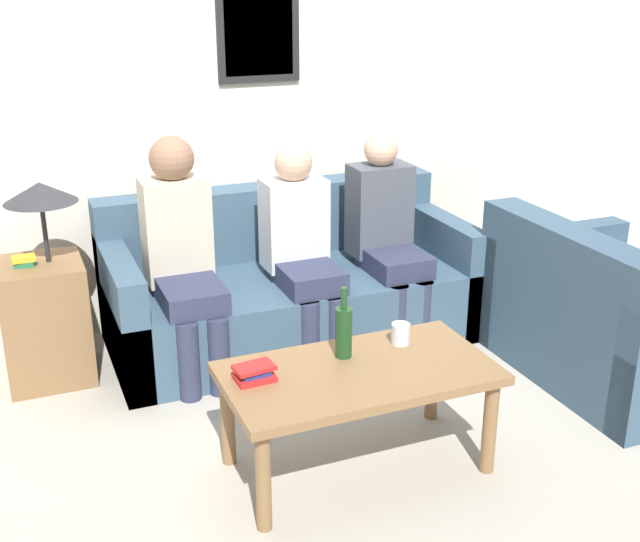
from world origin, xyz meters
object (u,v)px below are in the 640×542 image
at_px(person_middle, 301,244).
at_px(person_right, 387,231).
at_px(wine_bottle, 344,331).
at_px(couch_main, 289,289).
at_px(drinking_glass, 401,334).
at_px(couch_side, 609,323).
at_px(coffee_table, 358,383).
at_px(person_left, 182,250).

height_order(person_middle, person_right, person_right).
bearing_deg(wine_bottle, couch_main, 80.68).
bearing_deg(drinking_glass, person_right, 66.30).
relative_size(couch_side, person_right, 1.06).
distance_m(drinking_glass, person_right, 1.15).
bearing_deg(coffee_table, person_middle, 80.40).
xyz_separation_m(drinking_glass, person_left, (-0.71, 1.05, 0.14)).
relative_size(couch_side, wine_bottle, 3.92).
height_order(coffee_table, person_middle, person_middle).
xyz_separation_m(person_left, person_right, (1.17, 0.00, -0.04)).
bearing_deg(drinking_glass, wine_bottle, -176.08).
bearing_deg(person_middle, person_right, 3.25).
xyz_separation_m(couch_main, coffee_table, (-0.19, -1.35, 0.12)).
bearing_deg(coffee_table, couch_main, 82.00).
height_order(couch_main, person_right, person_right).
bearing_deg(person_right, couch_side, -47.83).
distance_m(couch_side, person_right, 1.28).
height_order(couch_side, person_right, person_right).
bearing_deg(wine_bottle, coffee_table, -85.41).
bearing_deg(person_left, person_middle, -2.60).
bearing_deg(drinking_glass, couch_side, 5.72).
xyz_separation_m(person_middle, person_right, (0.53, 0.03, 0.00)).
distance_m(coffee_table, drinking_glass, 0.33).
bearing_deg(coffee_table, person_left, 110.35).
bearing_deg(couch_side, drinking_glass, 95.72).
xyz_separation_m(couch_side, coffee_table, (-1.56, -0.28, 0.11)).
xyz_separation_m(coffee_table, person_left, (-0.44, 1.20, 0.26)).
xyz_separation_m(coffee_table, drinking_glass, (0.27, 0.15, 0.11)).
relative_size(drinking_glass, person_right, 0.08).
bearing_deg(person_right, person_left, -179.94).
height_order(couch_side, drinking_glass, couch_side).
relative_size(couch_main, coffee_table, 1.82).
height_order(person_left, person_right, person_left).
relative_size(drinking_glass, person_left, 0.08).
relative_size(couch_side, drinking_glass, 13.13).
height_order(coffee_table, person_left, person_left).
bearing_deg(wine_bottle, person_left, 112.12).
relative_size(coffee_table, person_left, 0.91).
height_order(wine_bottle, person_middle, person_middle).
bearing_deg(couch_side, person_middle, 56.95).
bearing_deg(person_left, coffee_table, -69.65).
distance_m(couch_side, person_left, 2.24).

